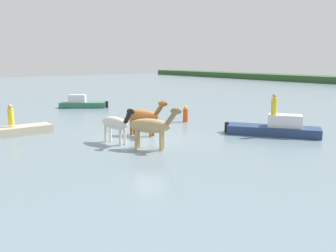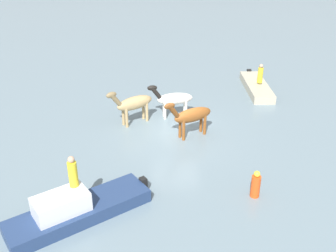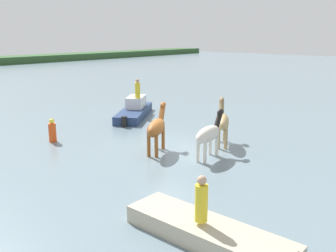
# 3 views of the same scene
# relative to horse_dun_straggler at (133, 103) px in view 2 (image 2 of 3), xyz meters

# --- Properties ---
(ground_plane) EXTENTS (153.78, 153.78, 0.00)m
(ground_plane) POSITION_rel_horse_dun_straggler_xyz_m (-2.14, 1.26, -1.14)
(ground_plane) COLOR slate
(horse_dun_straggler) EXTENTS (2.39, 1.89, 2.06)m
(horse_dun_straggler) POSITION_rel_horse_dun_straggler_xyz_m (0.00, 0.00, 0.00)
(horse_dun_straggler) COLOR tan
(horse_dun_straggler) RESTS_ON ground_plane
(horse_mid_herd) EXTENTS (2.48, 0.90, 1.92)m
(horse_mid_herd) POSITION_rel_horse_dun_straggler_xyz_m (-2.10, -0.75, -0.08)
(horse_mid_herd) COLOR silver
(horse_mid_herd) RESTS_ON ground_plane
(horse_gray_outer) EXTENTS (2.49, 1.63, 2.04)m
(horse_gray_outer) POSITION_rel_horse_dun_straggler_xyz_m (-2.90, 1.46, -0.01)
(horse_gray_outer) COLOR brown
(horse_gray_outer) RESTS_ON ground_plane
(boat_dinghy_port) EXTENTS (1.31, 4.78, 0.74)m
(boat_dinghy_port) POSITION_rel_horse_dun_straggler_xyz_m (-7.47, -4.60, -0.97)
(boat_dinghy_port) COLOR #B7AD93
(boat_dinghy_port) RESTS_ON ground_plane
(boat_motor_center) EXTENTS (5.03, 4.08, 1.35)m
(boat_motor_center) POSITION_rel_horse_dun_straggler_xyz_m (1.53, 7.55, -0.82)
(boat_motor_center) COLOR navy
(boat_motor_center) RESTS_ON ground_plane
(person_watcher_seated) EXTENTS (0.32, 0.32, 1.19)m
(person_watcher_seated) POSITION_rel_horse_dun_straggler_xyz_m (-7.59, -4.45, -0.00)
(person_watcher_seated) COLOR yellow
(person_watcher_seated) RESTS_ON boat_dinghy_port
(person_spotter_bow) EXTENTS (0.32, 0.32, 1.19)m
(person_spotter_bow) POSITION_rel_horse_dun_straggler_xyz_m (1.57, 7.27, 0.62)
(person_spotter_bow) COLOR yellow
(person_spotter_bow) RESTS_ON boat_motor_center
(buoy_channel_marker) EXTENTS (0.36, 0.36, 1.14)m
(buoy_channel_marker) POSITION_rel_horse_dun_straggler_xyz_m (-5.04, 6.36, -0.63)
(buoy_channel_marker) COLOR #E54C19
(buoy_channel_marker) RESTS_ON ground_plane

